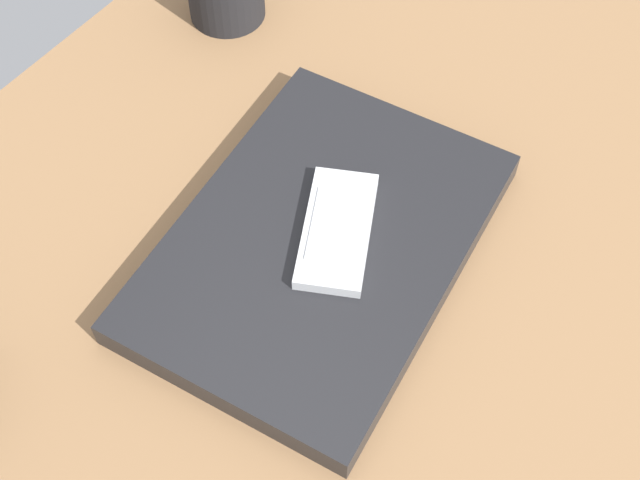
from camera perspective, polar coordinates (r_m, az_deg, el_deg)
name	(u,v)px	position (r cm, az deg, el deg)	size (l,w,h in cm)	color
desk_surface	(334,333)	(69.59, 0.93, -6.09)	(120.00, 80.00, 3.00)	olive
laptop_closed	(320,245)	(70.58, 0.00, -0.34)	(31.22, 21.82, 2.53)	black
cell_phone_on_laptop	(337,230)	(69.22, 1.13, 0.68)	(12.55, 9.78, 1.20)	silver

